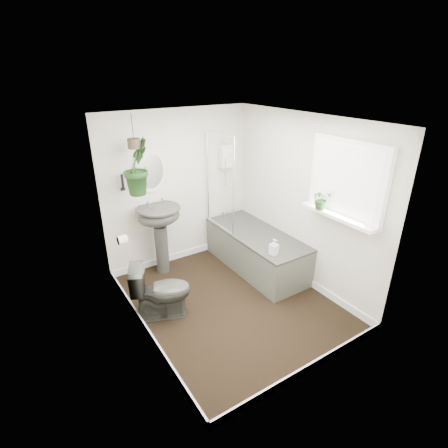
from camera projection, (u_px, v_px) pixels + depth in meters
floor at (230, 302)px, 4.57m from camera, size 2.30×2.80×0.02m
ceiling at (232, 118)px, 3.62m from camera, size 2.30×2.80×0.02m
wall_back at (178, 189)px, 5.18m from camera, size 2.30×0.02×2.30m
wall_front at (321, 276)px, 3.01m from camera, size 2.30×0.02×2.30m
wall_left at (136, 245)px, 3.52m from camera, size 0.02×2.80×2.30m
wall_right at (303, 202)px, 4.67m from camera, size 0.02×2.80×2.30m
skirting at (230, 298)px, 4.55m from camera, size 2.30×2.80×0.10m
bathtub at (256, 250)px, 5.23m from camera, size 0.72×1.72×0.58m
bath_screen at (220, 182)px, 5.03m from camera, size 0.04×0.72×1.40m
shower_box at (226, 156)px, 5.36m from camera, size 0.20×0.10×0.35m
oval_mirror at (150, 170)px, 4.79m from camera, size 0.46×0.03×0.62m
wall_sconce at (123, 182)px, 4.63m from camera, size 0.04×0.04×0.22m
toilet_roll_holder at (122, 240)px, 4.19m from camera, size 0.11×0.11×0.11m
window_recess at (347, 180)px, 3.89m from camera, size 0.08×1.00×0.90m
window_sill at (338, 216)px, 4.03m from camera, size 0.18×1.00×0.04m
window_blinds at (345, 180)px, 3.87m from camera, size 0.01×0.86×0.76m
toilet at (161, 291)px, 4.17m from camera, size 0.79×0.63×0.71m
pedestal_sink at (161, 240)px, 5.05m from camera, size 0.66×0.58×1.03m
sill_plant at (322, 199)px, 4.12m from camera, size 0.28×0.26×0.25m
hanging_plant at (137, 167)px, 4.39m from camera, size 0.48×0.50×0.71m
soap_bottle at (274, 247)px, 4.48m from camera, size 0.11×0.12×0.21m
hanging_pot at (134, 143)px, 4.27m from camera, size 0.16×0.16×0.12m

